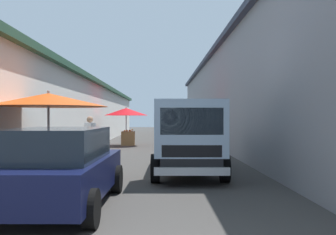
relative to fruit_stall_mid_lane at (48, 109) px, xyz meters
name	(u,v)px	position (x,y,z in m)	size (l,w,h in m)	color
ground	(152,155)	(7.08, -2.35, -1.85)	(90.00, 90.00, 0.00)	#3D3A38
building_left_whitewash	(14,112)	(9.33, 4.52, 0.05)	(49.80, 7.50, 3.79)	silver
building_right_concrete	(291,95)	(9.33, -9.22, 0.90)	(49.80, 7.50, 5.48)	gray
fruit_stall_mid_lane	(48,109)	(0.00, 0.00, 0.00)	(2.89, 2.89, 2.31)	#9E9EA3
fruit_stall_far_right	(126,116)	(12.52, -0.71, -0.11)	(2.52, 2.52, 2.26)	#9E9EA3
fruit_stall_far_left	(200,114)	(9.53, -4.70, -0.05)	(2.61, 2.61, 2.31)	#9E9EA3
hatchback_car	(59,167)	(-2.32, -0.90, -1.12)	(3.95, 1.99, 1.45)	#0F1438
delivery_truck	(189,140)	(0.94, -3.50, -0.81)	(4.96, 2.05, 2.08)	black
vendor_by_crates	(90,136)	(4.37, -0.17, -0.88)	(0.53, 0.46, 1.68)	navy
parked_scooter	(96,147)	(5.90, -0.13, -1.40)	(1.69, 0.44, 1.14)	black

